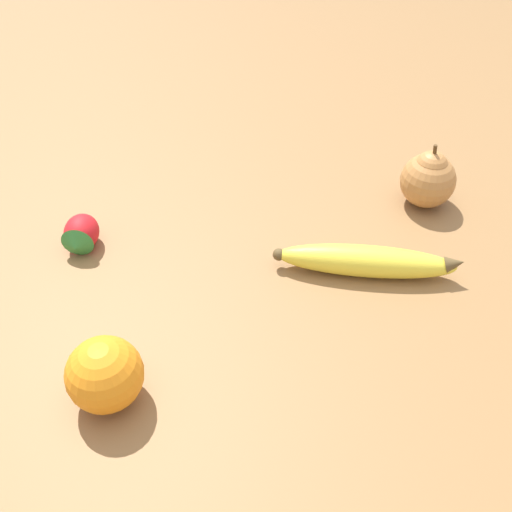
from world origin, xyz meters
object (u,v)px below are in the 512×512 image
at_px(strawberry, 81,234).
at_px(orange, 105,374).
at_px(pear, 428,178).
at_px(banana, 368,261).

bearing_deg(strawberry, orange, 20.94).
relative_size(orange, pear, 0.81).
height_order(orange, strawberry, orange).
relative_size(banana, pear, 2.47).
bearing_deg(pear, strawberry, -79.47).
xyz_separation_m(pear, strawberry, (0.09, -0.46, -0.02)).
height_order(banana, pear, pear).
xyz_separation_m(banana, strawberry, (-0.05, -0.36, 0.00)).
height_order(orange, pear, pear).
relative_size(banana, orange, 3.03).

